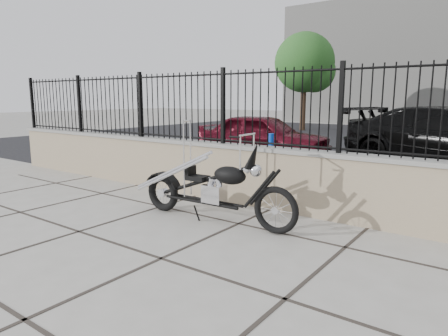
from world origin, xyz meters
name	(u,v)px	position (x,y,z in m)	size (l,w,h in m)	color
ground_plane	(161,259)	(0.00, 0.00, 0.00)	(90.00, 90.00, 0.00)	#99968E
parking_lot	(411,146)	(0.00, 12.50, 0.00)	(30.00, 30.00, 0.00)	black
retaining_wall	(275,178)	(0.00, 2.50, 0.48)	(14.00, 0.36, 0.96)	gray
iron_fence	(276,108)	(0.00, 2.50, 1.56)	(14.00, 0.08, 1.20)	black
chopper_motorcycle	(211,171)	(-0.39, 1.39, 0.72)	(2.39, 0.42, 1.43)	black
car_red	(263,136)	(-2.75, 6.79, 0.64)	(1.52, 3.78, 1.29)	#4E0B17
bollard_a	(271,156)	(-1.23, 4.55, 0.48)	(0.12, 0.12, 0.97)	#0C38BE
tree_left	(305,60)	(-6.26, 16.84, 3.66)	(3.09, 3.09, 5.22)	#382619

